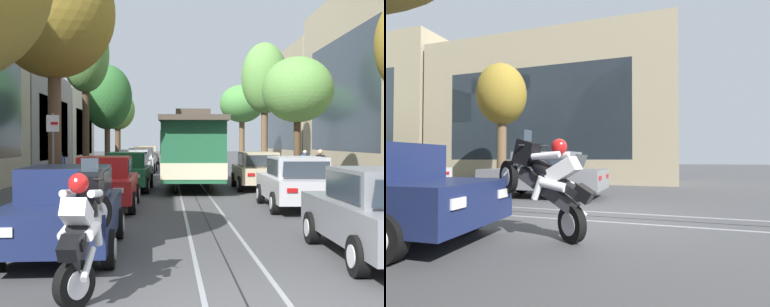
% 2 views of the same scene
% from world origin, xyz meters
% --- Properties ---
extents(ground_plane, '(160.00, 160.00, 0.00)m').
position_xyz_m(ground_plane, '(0.00, 18.96, 0.00)').
color(ground_plane, '#424244').
extents(trolley_track_rails, '(1.14, 55.41, 0.01)m').
position_xyz_m(trolley_track_rails, '(0.00, 21.70, 0.00)').
color(trolley_track_rails, gray).
rests_on(trolley_track_rails, ground).
extents(building_facade_right, '(5.72, 47.11, 10.06)m').
position_xyz_m(building_facade_right, '(10.56, 22.99, 4.66)').
color(building_facade_right, tan).
rests_on(building_facade_right, ground).
extents(parked_car_navy_near_left, '(2.10, 4.40, 1.58)m').
position_xyz_m(parked_car_navy_near_left, '(-2.87, 3.59, 0.80)').
color(parked_car_navy_near_left, '#19234C').
rests_on(parked_car_navy_near_left, ground).
extents(parked_car_red_second_left, '(2.06, 4.39, 1.58)m').
position_xyz_m(parked_car_red_second_left, '(-2.91, 10.00, 0.80)').
color(parked_car_red_second_left, red).
rests_on(parked_car_red_second_left, ground).
extents(parked_car_green_mid_left, '(2.09, 4.40, 1.58)m').
position_xyz_m(parked_car_green_mid_left, '(-2.68, 15.93, 0.80)').
color(parked_car_green_mid_left, '#1E6038').
rests_on(parked_car_green_mid_left, ground).
extents(parked_car_silver_fourth_left, '(2.04, 4.38, 1.58)m').
position_xyz_m(parked_car_silver_fourth_left, '(-2.82, 22.52, 0.80)').
color(parked_car_silver_fourth_left, '#B7B7BC').
rests_on(parked_car_silver_fourth_left, ground).
extents(parked_car_silver_fifth_left, '(2.08, 4.40, 1.58)m').
position_xyz_m(parked_car_silver_fifth_left, '(-2.76, 28.73, 0.80)').
color(parked_car_silver_fifth_left, '#B7B7BC').
rests_on(parked_car_silver_fifth_left, ground).
extents(parked_car_brown_sixth_left, '(2.10, 4.40, 1.58)m').
position_xyz_m(parked_car_brown_sixth_left, '(-2.89, 34.88, 0.80)').
color(parked_car_brown_sixth_left, brown).
rests_on(parked_car_brown_sixth_left, ground).
extents(parked_car_beige_far_left, '(2.12, 4.41, 1.58)m').
position_xyz_m(parked_car_beige_far_left, '(-2.85, 41.44, 0.80)').
color(parked_car_beige_far_left, '#C1B28E').
rests_on(parked_car_beige_far_left, ground).
extents(parked_car_grey_near_right, '(2.02, 4.37, 1.58)m').
position_xyz_m(parked_car_grey_near_right, '(2.75, 2.84, 0.80)').
color(parked_car_grey_near_right, slate).
rests_on(parked_car_grey_near_right, ground).
extents(parked_car_silver_second_right, '(2.07, 4.39, 1.58)m').
position_xyz_m(parked_car_silver_second_right, '(2.88, 9.73, 0.80)').
color(parked_car_silver_second_right, '#B7B7BC').
rests_on(parked_car_silver_second_right, ground).
extents(parked_car_beige_mid_right, '(2.07, 4.39, 1.58)m').
position_xyz_m(parked_car_beige_mid_right, '(2.81, 16.34, 0.80)').
color(parked_car_beige_mid_right, '#C1B28E').
rests_on(parked_car_beige_mid_right, ground).
extents(street_tree_kerb_left_second, '(3.89, 3.75, 8.19)m').
position_xyz_m(street_tree_kerb_left_second, '(-4.62, 10.97, 6.07)').
color(street_tree_kerb_left_second, brown).
rests_on(street_tree_kerb_left_second, ground).
extents(street_tree_kerb_left_mid, '(2.23, 2.32, 7.90)m').
position_xyz_m(street_tree_kerb_left_mid, '(-4.88, 19.14, 6.02)').
color(street_tree_kerb_left_mid, '#4C3826').
rests_on(street_tree_kerb_left_mid, ground).
extents(street_tree_kerb_left_fourth, '(2.99, 3.15, 6.64)m').
position_xyz_m(street_tree_kerb_left_fourth, '(-4.67, 26.22, 4.66)').
color(street_tree_kerb_left_fourth, brown).
rests_on(street_tree_kerb_left_fourth, ground).
extents(street_tree_kerb_left_far, '(2.64, 2.19, 5.93)m').
position_xyz_m(street_tree_kerb_left_far, '(-4.90, 35.36, 4.32)').
color(street_tree_kerb_left_far, brown).
rests_on(street_tree_kerb_left_far, ground).
extents(street_tree_kerb_right_second, '(3.00, 3.17, 5.61)m').
position_xyz_m(street_tree_kerb_right_second, '(4.47, 16.17, 4.20)').
color(street_tree_kerb_right_second, '#4C3826').
rests_on(street_tree_kerb_right_second, ground).
extents(street_tree_kerb_right_mid, '(2.67, 2.54, 7.74)m').
position_xyz_m(street_tree_kerb_right_mid, '(4.57, 24.59, 5.61)').
color(street_tree_kerb_right_mid, brown).
rests_on(street_tree_kerb_right_mid, ground).
extents(street_tree_kerb_right_fourth, '(3.35, 3.44, 6.29)m').
position_xyz_m(street_tree_kerb_right_fourth, '(4.55, 34.02, 4.81)').
color(street_tree_kerb_right_fourth, brown).
rests_on(street_tree_kerb_right_fourth, ground).
extents(cable_car_trolley, '(2.72, 9.16, 3.28)m').
position_xyz_m(cable_car_trolley, '(0.00, 16.79, 1.66)').
color(cable_car_trolley, '#1E5B38').
rests_on(cable_car_trolley, ground).
extents(motorcycle_with_rider, '(0.55, 1.85, 1.82)m').
position_xyz_m(motorcycle_with_rider, '(-2.10, 0.64, 0.95)').
color(motorcycle_with_rider, black).
rests_on(motorcycle_with_rider, ground).
extents(pedestrian_on_left_pavement, '(0.55, 0.40, 1.71)m').
position_xyz_m(pedestrian_on_left_pavement, '(5.29, 15.58, 0.97)').
color(pedestrian_on_left_pavement, '#282D38').
rests_on(pedestrian_on_left_pavement, ground).
extents(pedestrian_on_right_pavement, '(0.55, 0.42, 1.56)m').
position_xyz_m(pedestrian_on_right_pavement, '(6.32, 22.10, 0.88)').
color(pedestrian_on_right_pavement, black).
rests_on(pedestrian_on_right_pavement, ground).
extents(pedestrian_crossing_far, '(0.55, 0.36, 1.58)m').
position_xyz_m(pedestrian_crossing_far, '(-6.35, 20.39, 0.89)').
color(pedestrian_crossing_far, slate).
rests_on(pedestrian_crossing_far, ground).
extents(street_sign_post, '(0.36, 0.09, 2.86)m').
position_xyz_m(street_sign_post, '(-4.30, 9.22, 1.77)').
color(street_sign_post, slate).
rests_on(street_sign_post, ground).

